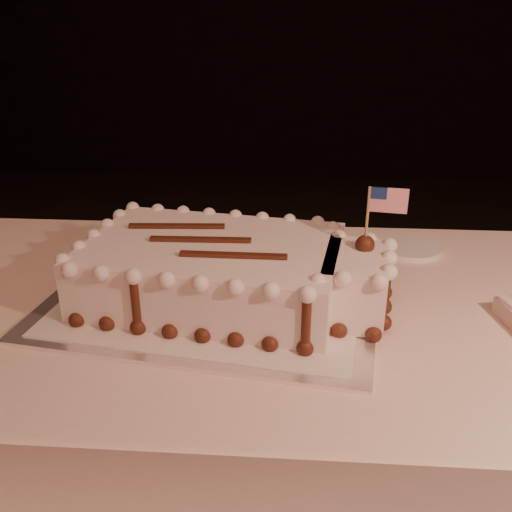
# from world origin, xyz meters

# --- Properties ---
(banquet_table) EXTENTS (2.40, 0.80, 0.75)m
(banquet_table) POSITION_xyz_m (0.00, 0.60, 0.38)
(banquet_table) COLOR #FED7C5
(banquet_table) RESTS_ON ground
(cake_board) EXTENTS (0.67, 0.54, 0.01)m
(cake_board) POSITION_xyz_m (-0.19, 0.60, 0.75)
(cake_board) COLOR white
(cake_board) RESTS_ON banquet_table
(doily) EXTENTS (0.60, 0.49, 0.00)m
(doily) POSITION_xyz_m (-0.19, 0.60, 0.76)
(doily) COLOR white
(doily) RESTS_ON cake_board
(sheet_cake) EXTENTS (0.60, 0.39, 0.23)m
(sheet_cake) POSITION_xyz_m (-0.16, 0.60, 0.81)
(sheet_cake) COLOR white
(sheet_cake) RESTS_ON doily
(side_plate) EXTENTS (0.15, 0.15, 0.01)m
(side_plate) POSITION_xyz_m (0.23, 0.87, 0.76)
(side_plate) COLOR white
(side_plate) RESTS_ON banquet_table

